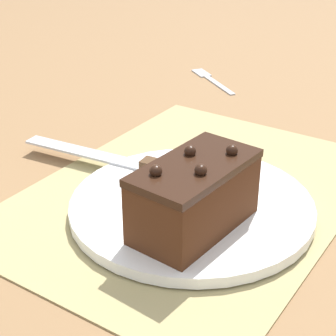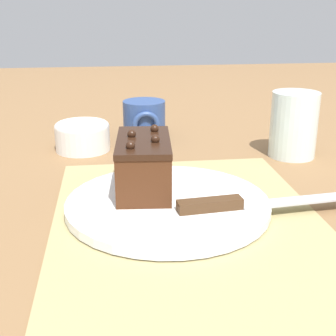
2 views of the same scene
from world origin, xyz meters
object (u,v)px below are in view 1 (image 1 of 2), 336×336
(serving_knife, at_px, (143,164))
(dessert_fork, at_px, (210,78))
(cake_plate, at_px, (192,206))
(chocolate_cake, at_px, (194,196))

(serving_knife, relative_size, dessert_fork, 1.96)
(cake_plate, bearing_deg, chocolate_cake, -146.41)
(serving_knife, xyz_separation_m, dessert_fork, (0.38, 0.12, -0.02))
(cake_plate, relative_size, dessert_fork, 2.02)
(serving_knife, height_order, dessert_fork, serving_knife)
(cake_plate, distance_m, serving_knife, 0.10)
(chocolate_cake, height_order, dessert_fork, chocolate_cake)
(dessert_fork, bearing_deg, chocolate_cake, -117.59)
(chocolate_cake, bearing_deg, cake_plate, 33.59)
(chocolate_cake, relative_size, dessert_fork, 1.07)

